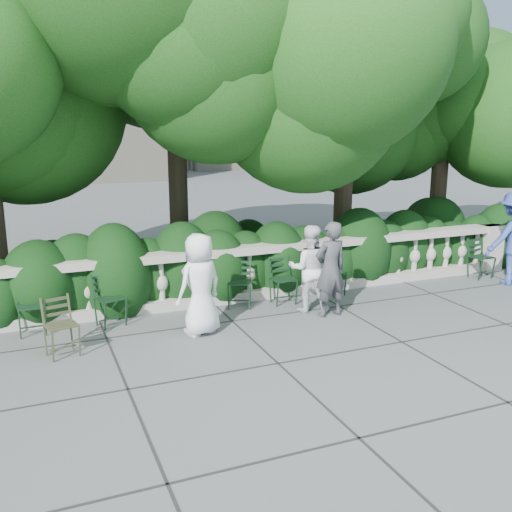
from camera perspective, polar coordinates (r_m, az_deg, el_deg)
name	(u,v)px	position (r m, az deg, el deg)	size (l,w,h in m)	color
ground	(281,333)	(8.80, 2.49, -7.74)	(90.00, 90.00, 0.00)	#4E5155
balustrade	(239,274)	(10.23, -1.70, -1.85)	(12.00, 0.44, 1.00)	#9E998E
shrub_hedge	(218,283)	(11.45, -3.81, -2.74)	(15.00, 2.60, 1.70)	black
tree_canopy	(246,79)	(11.45, -1.04, 17.32)	(15.04, 6.52, 6.78)	#3F3023
chair_a	(116,328)	(9.29, -13.84, -6.99)	(0.44, 0.48, 0.84)	black
chair_b	(34,337)	(9.26, -21.31, -7.59)	(0.44, 0.48, 0.84)	black
chair_c	(286,306)	(10.08, 3.05, -4.99)	(0.44, 0.48, 0.84)	black
chair_d	(335,296)	(10.70, 7.94, -4.01)	(0.44, 0.48, 0.84)	black
chair_e	(239,310)	(9.86, -1.70, -5.39)	(0.44, 0.48, 0.84)	black
chair_f	(485,280)	(12.59, 21.91, -2.21)	(0.44, 0.48, 0.84)	black
chair_weathered	(67,359)	(8.31, -18.38, -9.77)	(0.44, 0.48, 0.84)	black
person_businessman	(200,284)	(8.59, -5.62, -2.84)	(0.76, 0.50, 1.56)	white
person_woman_grey	(330,269)	(9.43, 7.45, -1.32)	(0.58, 0.38, 1.59)	#3D3D41
person_casual_man	(309,268)	(9.66, 5.37, -1.25)	(0.72, 0.56, 1.48)	white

